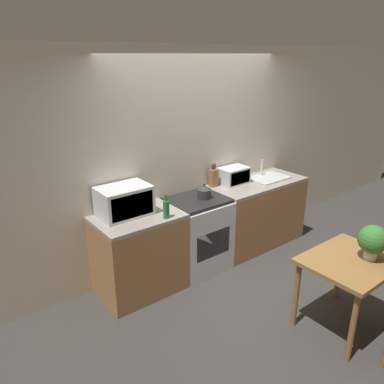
{
  "coord_description": "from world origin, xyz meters",
  "views": [
    {
      "loc": [
        -2.77,
        -2.38,
        2.49
      ],
      "look_at": [
        -0.38,
        0.71,
        1.05
      ],
      "focal_mm": 35.0,
      "sensor_mm": 36.0,
      "label": 1
    }
  ],
  "objects_px": {
    "kettle": "(204,192)",
    "bottle": "(166,209)",
    "microwave": "(124,201)",
    "stove_range": "(197,234)",
    "toaster_oven": "(234,175)",
    "dining_table": "(350,269)"
  },
  "relations": [
    {
      "from": "toaster_oven",
      "to": "bottle",
      "type": "bearing_deg",
      "value": -163.86
    },
    {
      "from": "stove_range",
      "to": "microwave",
      "type": "distance_m",
      "value": 1.08
    },
    {
      "from": "kettle",
      "to": "microwave",
      "type": "xyz_separation_m",
      "value": [
        -0.97,
        0.13,
        0.08
      ]
    },
    {
      "from": "stove_range",
      "to": "dining_table",
      "type": "height_order",
      "value": "stove_range"
    },
    {
      "from": "microwave",
      "to": "bottle",
      "type": "distance_m",
      "value": 0.45
    },
    {
      "from": "stove_range",
      "to": "dining_table",
      "type": "distance_m",
      "value": 1.78
    },
    {
      "from": "stove_range",
      "to": "kettle",
      "type": "bearing_deg",
      "value": -14.68
    },
    {
      "from": "microwave",
      "to": "toaster_oven",
      "type": "distance_m",
      "value": 1.62
    },
    {
      "from": "bottle",
      "to": "microwave",
      "type": "bearing_deg",
      "value": 132.55
    },
    {
      "from": "bottle",
      "to": "dining_table",
      "type": "xyz_separation_m",
      "value": [
        1.02,
        -1.49,
        -0.37
      ]
    },
    {
      "from": "microwave",
      "to": "bottle",
      "type": "height_order",
      "value": "microwave"
    },
    {
      "from": "toaster_oven",
      "to": "kettle",
      "type": "bearing_deg",
      "value": -164.52
    },
    {
      "from": "stove_range",
      "to": "bottle",
      "type": "xyz_separation_m",
      "value": [
        -0.59,
        -0.23,
        0.55
      ]
    },
    {
      "from": "stove_range",
      "to": "toaster_oven",
      "type": "height_order",
      "value": "toaster_oven"
    },
    {
      "from": "microwave",
      "to": "toaster_oven",
      "type": "bearing_deg",
      "value": 1.86
    },
    {
      "from": "kettle",
      "to": "stove_range",
      "type": "bearing_deg",
      "value": 165.32
    },
    {
      "from": "toaster_oven",
      "to": "dining_table",
      "type": "distance_m",
      "value": 1.93
    },
    {
      "from": "kettle",
      "to": "bottle",
      "type": "relative_size",
      "value": 0.71
    },
    {
      "from": "kettle",
      "to": "bottle",
      "type": "xyz_separation_m",
      "value": [
        -0.67,
        -0.2,
        0.02
      ]
    },
    {
      "from": "kettle",
      "to": "dining_table",
      "type": "relative_size",
      "value": 0.22
    },
    {
      "from": "stove_range",
      "to": "microwave",
      "type": "height_order",
      "value": "microwave"
    },
    {
      "from": "kettle",
      "to": "microwave",
      "type": "bearing_deg",
      "value": 172.65
    }
  ]
}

